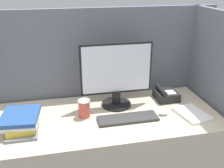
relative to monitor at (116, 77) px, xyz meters
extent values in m
cube|color=slate|center=(-0.12, 0.26, -0.26)|extent=(2.07, 0.04, 1.48)
cube|color=slate|center=(0.76, -0.12, -0.26)|extent=(0.04, 0.80, 1.48)
cube|color=beige|center=(-0.12, -0.15, -0.62)|extent=(1.67, 0.74, 0.75)
cylinder|color=black|center=(0.00, 0.00, -0.23)|extent=(0.23, 0.23, 0.02)
cylinder|color=black|center=(0.00, 0.00, -0.17)|extent=(0.07, 0.07, 0.10)
cube|color=black|center=(0.00, 0.00, 0.06)|extent=(0.55, 0.02, 0.39)
cube|color=silver|center=(0.00, -0.01, 0.06)|extent=(0.52, 0.01, 0.36)
cube|color=#333333|center=(0.03, -0.24, -0.23)|extent=(0.43, 0.14, 0.02)
ellipsoid|color=silver|center=(0.30, -0.23, -0.23)|extent=(0.07, 0.04, 0.03)
cylinder|color=#BF4C3F|center=(-0.27, -0.13, -0.18)|extent=(0.08, 0.08, 0.12)
cylinder|color=white|center=(-0.27, -0.13, -0.11)|extent=(0.09, 0.09, 0.01)
cube|color=slate|center=(-0.69, -0.22, -0.23)|extent=(0.20, 0.30, 0.02)
cube|color=gold|center=(-0.70, -0.21, -0.20)|extent=(0.19, 0.26, 0.04)
cube|color=silver|center=(-0.69, -0.21, -0.17)|extent=(0.23, 0.26, 0.02)
cube|color=#264C8C|center=(-0.70, -0.20, -0.15)|extent=(0.26, 0.30, 0.03)
cube|color=black|center=(0.43, 0.02, -0.21)|extent=(0.17, 0.18, 0.07)
cube|color=white|center=(0.45, 0.00, -0.17)|extent=(0.08, 0.08, 0.00)
cylinder|color=black|center=(0.38, 0.02, -0.15)|extent=(0.04, 0.18, 0.04)
cube|color=white|center=(0.51, -0.28, -0.23)|extent=(0.23, 0.29, 0.02)
camera|label=1|loc=(-0.43, -1.80, 0.72)|focal=42.00mm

